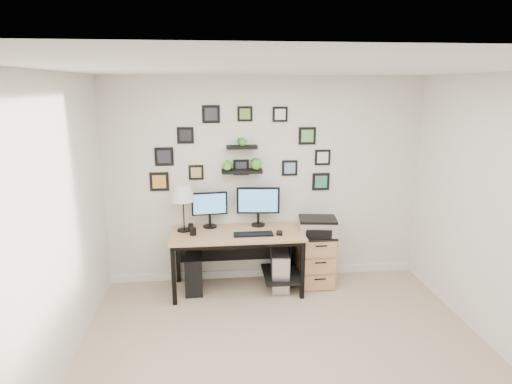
{
  "coord_description": "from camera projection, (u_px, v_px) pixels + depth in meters",
  "views": [
    {
      "loc": [
        -0.67,
        -3.26,
        2.48
      ],
      "look_at": [
        -0.13,
        1.83,
        1.2
      ],
      "focal_mm": 30.0,
      "sensor_mm": 36.0,
      "label": 1
    }
  ],
  "objects": [
    {
      "name": "room",
      "position": [
        265.0,
        272.0,
        5.71
      ],
      "size": [
        4.0,
        4.0,
        4.0
      ],
      "color": "tan",
      "rests_on": "ground"
    },
    {
      "name": "pc_tower_grey",
      "position": [
        280.0,
        269.0,
        5.35
      ],
      "size": [
        0.26,
        0.5,
        0.48
      ],
      "color": "gray",
      "rests_on": "ground"
    },
    {
      "name": "mug",
      "position": [
        193.0,
        231.0,
        5.07
      ],
      "size": [
        0.08,
        0.08,
        0.09
      ],
      "primitive_type": "cylinder",
      "color": "black",
      "rests_on": "desk"
    },
    {
      "name": "wall_decor",
      "position": [
        243.0,
        155.0,
        5.25
      ],
      "size": [
        2.27,
        0.18,
        1.08
      ],
      "color": "black",
      "rests_on": "ground"
    },
    {
      "name": "table_lamp",
      "position": [
        183.0,
        194.0,
        5.12
      ],
      "size": [
        0.28,
        0.28,
        0.57
      ],
      "color": "black",
      "rests_on": "desk"
    },
    {
      "name": "file_cabinet",
      "position": [
        315.0,
        258.0,
        5.46
      ],
      "size": [
        0.43,
        0.53,
        0.67
      ],
      "color": "tan",
      "rests_on": "ground"
    },
    {
      "name": "pc_tower_black",
      "position": [
        194.0,
        272.0,
        5.29
      ],
      "size": [
        0.22,
        0.47,
        0.47
      ],
      "primitive_type": "cube",
      "rotation": [
        0.0,
        0.0,
        0.03
      ],
      "color": "black",
      "rests_on": "ground"
    },
    {
      "name": "keyboard",
      "position": [
        253.0,
        234.0,
        5.07
      ],
      "size": [
        0.47,
        0.15,
        0.02
      ],
      "primitive_type": "cube",
      "rotation": [
        0.0,
        0.0,
        -0.01
      ],
      "color": "black",
      "rests_on": "desk"
    },
    {
      "name": "monitor_left",
      "position": [
        210.0,
        207.0,
        5.29
      ],
      "size": [
        0.44,
        0.19,
        0.45
      ],
      "color": "black",
      "rests_on": "desk"
    },
    {
      "name": "mouse",
      "position": [
        279.0,
        233.0,
        5.1
      ],
      "size": [
        0.09,
        0.12,
        0.03
      ],
      "primitive_type": "cube",
      "rotation": [
        0.0,
        0.0,
        -0.21
      ],
      "color": "black",
      "rests_on": "desk"
    },
    {
      "name": "monitor_right",
      "position": [
        258.0,
        203.0,
        5.35
      ],
      "size": [
        0.54,
        0.19,
        0.5
      ],
      "color": "black",
      "rests_on": "desk"
    },
    {
      "name": "pen_cup",
      "position": [
        191.0,
        227.0,
        5.25
      ],
      "size": [
        0.06,
        0.06,
        0.08
      ],
      "primitive_type": "cylinder",
      "color": "black",
      "rests_on": "desk"
    },
    {
      "name": "desk",
      "position": [
        240.0,
        241.0,
        5.23
      ],
      "size": [
        1.6,
        0.7,
        0.75
      ],
      "color": "tan",
      "rests_on": "ground"
    },
    {
      "name": "printer",
      "position": [
        317.0,
        226.0,
        5.32
      ],
      "size": [
        0.5,
        0.42,
        0.21
      ],
      "color": "silver",
      "rests_on": "file_cabinet"
    }
  ]
}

